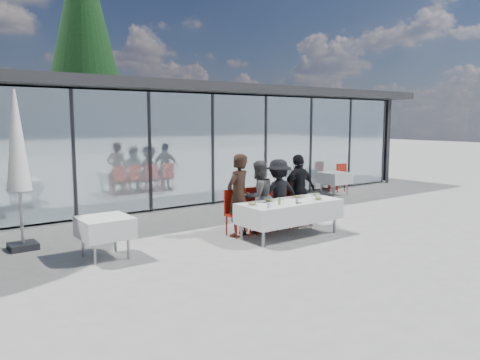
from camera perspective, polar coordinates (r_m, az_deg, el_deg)
name	(u,v)px	position (r m, az deg, el deg)	size (l,w,h in m)	color
ground	(278,239)	(9.75, 4.61, -7.18)	(90.00, 90.00, 0.00)	gray
pavilion	(173,128)	(17.34, -8.21, 6.30)	(14.80, 8.80, 3.44)	gray
dining_table	(290,211)	(9.88, 6.08, -3.80)	(2.26, 0.96, 0.75)	silver
diner_a	(238,195)	(9.80, -0.23, -1.88)	(0.63, 0.63, 1.74)	black
diner_chair_a	(236,210)	(9.92, -0.51, -3.71)	(0.44, 0.44, 0.97)	#B2190B
diner_b	(258,197)	(10.14, 2.26, -2.04)	(0.77, 0.77, 1.58)	#494949
diner_chair_b	(256,207)	(10.24, 1.96, -3.36)	(0.44, 0.44, 0.97)	#B2190B
diner_c	(278,194)	(10.50, 4.71, -1.74)	(1.02, 1.02, 1.57)	black
diner_chair_c	(276,205)	(10.60, 4.40, -3.01)	(0.44, 0.44, 0.97)	#B2190B
diner_d	(299,190)	(10.91, 7.17, -1.21)	(0.97, 0.97, 1.66)	black
diner_chair_d	(296,202)	(11.02, 6.86, -2.65)	(0.44, 0.44, 0.97)	#B2190B
plate_a	(252,204)	(9.30, 1.50, -2.96)	(0.25, 0.25, 0.07)	white
plate_b	(269,201)	(9.70, 3.61, -2.54)	(0.25, 0.25, 0.07)	white
plate_c	(297,197)	(10.24, 7.02, -2.06)	(0.25, 0.25, 0.07)	white
plate_d	(317,195)	(10.57, 9.33, -1.81)	(0.25, 0.25, 0.07)	white
plate_extra	(318,199)	(10.05, 9.50, -2.28)	(0.25, 0.25, 0.07)	white
juice_bottle	(279,201)	(9.39, 4.82, -2.60)	(0.06, 0.06, 0.15)	#84B34A
drinking_glasses	(295,201)	(9.61, 6.74, -2.53)	(1.58, 0.24, 0.10)	silver
folded_eyeglasses	(299,203)	(9.61, 7.17, -2.80)	(0.14, 0.03, 0.01)	black
spare_table_left	(105,227)	(8.62, -16.15, -5.58)	(0.86, 0.86, 0.74)	silver
spare_table_right	(334,178)	(15.57, 11.42, 0.24)	(0.86, 0.86, 0.74)	silver
spare_chair_a	(327,175)	(16.52, 10.51, 0.61)	(0.51, 0.51, 0.97)	#B2190B
spare_chair_b	(339,176)	(16.25, 11.99, 0.46)	(0.47, 0.47, 0.97)	#B2190B
market_umbrella	(17,149)	(9.59, -25.51, 3.39)	(0.50, 0.50, 3.00)	black
lounger	(273,192)	(14.21, 4.10, -1.50)	(0.72, 1.38, 0.72)	white
conifer_tree	(84,34)	(21.49, -18.52, 16.48)	(4.00, 4.00, 10.50)	#382316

